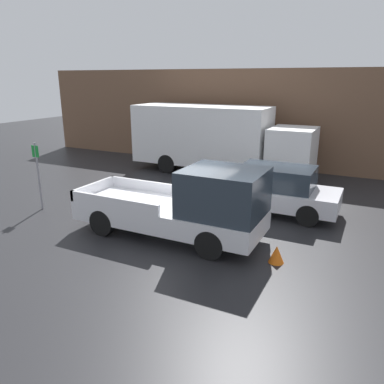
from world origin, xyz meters
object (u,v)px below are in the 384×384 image
at_px(traffic_cone, 276,254).
at_px(pickup_truck, 188,206).
at_px(delivery_truck, 215,138).
at_px(newspaper_box, 246,157).
at_px(parking_sign, 38,172).
at_px(car, 273,189).

bearing_deg(traffic_cone, pickup_truck, 172.89).
bearing_deg(delivery_truck, newspaper_box, 62.15).
height_order(parking_sign, traffic_cone, parking_sign).
distance_m(pickup_truck, traffic_cone, 2.78).
xyz_separation_m(parking_sign, traffic_cone, (8.44, -0.30, -1.11)).
height_order(pickup_truck, parking_sign, parking_sign).
distance_m(pickup_truck, car, 3.68).
relative_size(delivery_truck, traffic_cone, 19.15).
height_order(pickup_truck, car, pickup_truck).
relative_size(delivery_truck, newspaper_box, 8.35).
height_order(delivery_truck, traffic_cone, delivery_truck).
distance_m(newspaper_box, traffic_cone, 10.62).
bearing_deg(car, newspaper_box, 116.22).
bearing_deg(traffic_cone, parking_sign, 177.94).
xyz_separation_m(delivery_truck, traffic_cone, (5.07, -7.94, -1.49)).
relative_size(car, newspaper_box, 4.27).
relative_size(newspaper_box, traffic_cone, 2.29).
relative_size(parking_sign, newspaper_box, 2.29).
xyz_separation_m(parking_sign, newspaper_box, (4.35, 9.49, -0.82)).
height_order(delivery_truck, parking_sign, delivery_truck).
relative_size(pickup_truck, car, 1.26).
distance_m(parking_sign, newspaper_box, 10.47).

